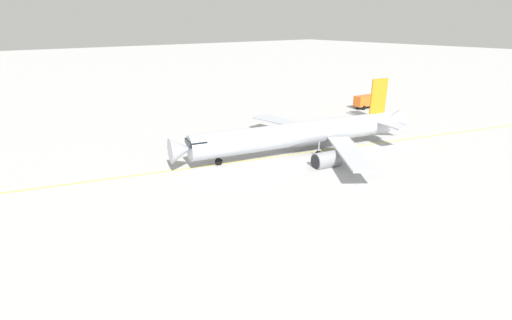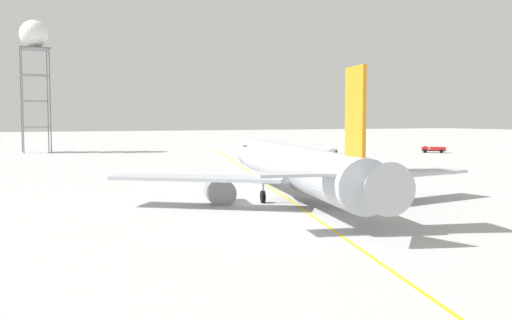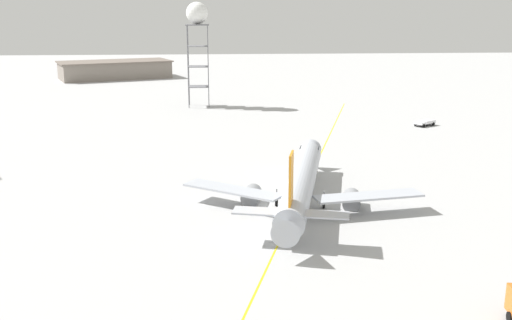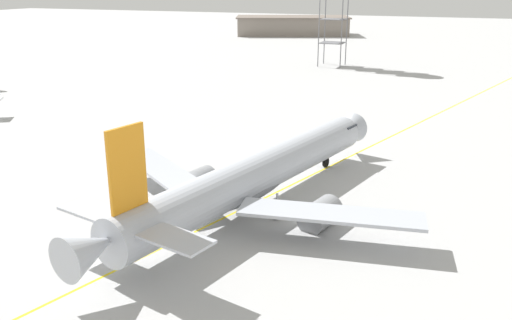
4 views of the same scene
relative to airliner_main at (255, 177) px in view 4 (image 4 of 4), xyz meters
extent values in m
plane|color=#B2B2B2|center=(5.39, 0.86, -2.89)|extent=(600.00, 600.00, 0.00)
cylinder|color=#B2B7C1|center=(-0.13, -0.53, 0.23)|extent=(11.79, 35.09, 3.72)
cone|color=#B2B7C1|center=(-4.49, -18.81, 0.23)|extent=(4.13, 3.74, 3.53)
cone|color=#B2B7C1|center=(4.31, 18.05, 0.53)|extent=(4.00, 4.62, 3.16)
cube|color=black|center=(-3.98, -16.67, 1.06)|extent=(3.63, 3.07, 0.70)
ellipsoid|color=slate|center=(0.28, 1.18, -0.80)|extent=(6.20, 13.10, 2.04)
cube|color=orange|center=(3.47, 14.53, 5.03)|extent=(0.98, 3.17, 5.90)
cube|color=#B2B7C1|center=(7.07, 13.67, 0.97)|extent=(6.35, 3.90, 0.20)
cube|color=#B2B7C1|center=(-0.12, 15.39, 0.97)|extent=(6.35, 3.90, 0.20)
cube|color=#B2B7C1|center=(9.51, 0.38, -0.42)|extent=(13.83, 11.31, 0.28)
cube|color=#B2B7C1|center=(-8.32, 4.63, -0.42)|extent=(14.96, 5.63, 0.28)
cylinder|color=gray|center=(6.82, -1.46, -1.90)|extent=(3.28, 4.31, 2.46)
cylinder|color=black|center=(6.36, -3.38, -1.90)|extent=(2.07, 0.63, 2.09)
cylinder|color=gray|center=(-6.75, 1.78, -1.90)|extent=(3.28, 4.31, 2.46)
cylinder|color=black|center=(-7.20, -0.14, -1.90)|extent=(2.07, 0.63, 2.09)
cylinder|color=#9EA0A5|center=(-3.23, -13.53, -1.38)|extent=(0.20, 0.20, 1.91)
cylinder|color=black|center=(-3.23, -13.53, -2.34)|extent=(0.55, 1.14, 1.10)
cylinder|color=#9EA0A5|center=(3.45, 0.43, -1.38)|extent=(0.20, 0.20, 1.91)
cylinder|color=black|center=(3.45, 0.43, -2.34)|extent=(0.55, 1.14, 1.10)
cylinder|color=#9EA0A5|center=(-2.89, 1.94, -1.38)|extent=(0.20, 0.20, 1.91)
cylinder|color=black|center=(-2.89, 1.94, -2.34)|extent=(0.55, 1.14, 1.10)
cylinder|color=slate|center=(18.09, -87.11, 8.30)|extent=(0.24, 0.24, 22.38)
cylinder|color=slate|center=(12.52, -87.11, 8.30)|extent=(0.24, 0.24, 22.38)
cylinder|color=slate|center=(12.52, -92.67, 8.30)|extent=(0.24, 0.24, 22.38)
cylinder|color=slate|center=(18.09, -92.67, 8.30)|extent=(0.24, 0.24, 22.38)
cube|color=slate|center=(15.31, -89.89, 2.71)|extent=(5.77, 5.77, 0.16)
cube|color=slate|center=(15.31, -89.89, 8.30)|extent=(5.77, 5.77, 0.16)
cube|color=gray|center=(49.68, -164.12, 0.37)|extent=(45.53, 31.82, 6.51)
cube|color=#72665B|center=(49.68, -164.12, 3.87)|extent=(47.07, 33.37, 0.50)
cube|color=yellow|center=(1.79, 4.23, -2.88)|extent=(57.51, 190.92, 0.01)
camera|label=1|loc=(40.58, -40.65, 16.83)|focal=26.26mm
camera|label=2|loc=(25.65, 46.85, 4.57)|focal=41.17mm
camera|label=3|loc=(12.51, 78.35, 23.32)|focal=41.78mm
camera|label=4|loc=(-17.49, 43.83, 17.09)|focal=38.48mm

